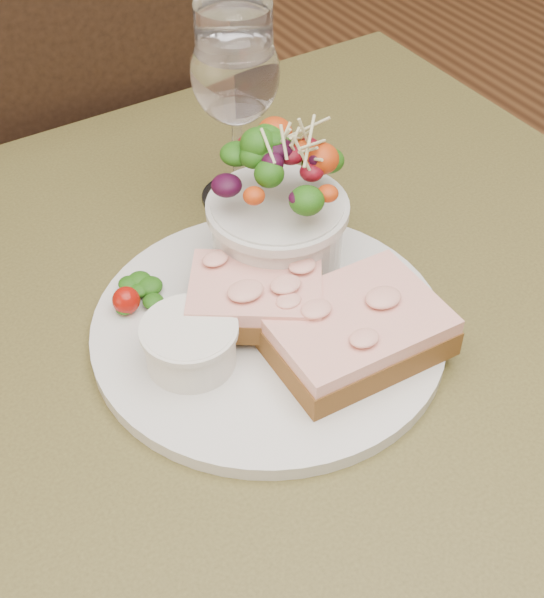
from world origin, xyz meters
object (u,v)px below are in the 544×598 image
chair_far (75,309)px  wine_glass (235,79)px  sandwich_front (354,329)px  salad_bowl (278,205)px  sandwich_back (256,296)px  ramekin (190,342)px  cafe_table (279,438)px  dinner_plate (268,328)px

chair_far → wine_glass: bearing=103.2°
chair_far → sandwich_front: bearing=97.4°
sandwich_front → salad_bowl: size_ratio=1.04×
sandwich_back → salad_bowl: bearing=78.1°
chair_far → salad_bowl: bearing=98.5°
chair_far → ramekin: bearing=87.1°
cafe_table → dinner_plate: (0.01, 0.03, 0.11)m
dinner_plate → wine_glass: size_ratio=1.57×
cafe_table → sandwich_back: bearing=90.0°
ramekin → salad_bowl: (0.11, 0.06, 0.04)m
sandwich_front → ramekin: bearing=157.5°
cafe_table → dinner_plate: dinner_plate is taller
wine_glass → chair_far: bearing=99.5°
ramekin → salad_bowl: salad_bowl is taller
dinner_plate → sandwich_front: (0.04, -0.05, 0.02)m
sandwich_front → salad_bowl: 0.12m
dinner_plate → wine_glass: (0.07, 0.17, 0.12)m
chair_far → dinner_plate: 0.75m
dinner_plate → sandwich_front: 0.07m
cafe_table → sandwich_front: 0.14m
salad_bowl → wine_glass: 0.12m
salad_bowl → wine_glass: wine_glass is taller
sandwich_back → wine_glass: bearing=98.4°
cafe_table → salad_bowl: bearing=59.2°
chair_far → salad_bowl: 0.75m
sandwich_front → sandwich_back: size_ratio=1.05×
sandwich_front → wine_glass: wine_glass is taller
ramekin → sandwich_back: bearing=12.3°
ramekin → chair_far: bearing=83.3°
dinner_plate → sandwich_back: sandwich_back is taller
sandwich_back → dinner_plate: bearing=-26.8°
dinner_plate → ramekin: 0.07m
cafe_table → chair_far: bearing=89.5°
sandwich_front → sandwich_back: bearing=127.8°
sandwich_back → salad_bowl: salad_bowl is taller
sandwich_front → salad_bowl: (0.00, 0.11, 0.04)m
cafe_table → salad_bowl: (0.05, 0.08, 0.17)m
sandwich_front → cafe_table: bearing=150.3°
sandwich_back → salad_bowl: size_ratio=0.99×
dinner_plate → sandwich_front: bearing=-53.0°
ramekin → wine_glass: (0.14, 0.17, 0.09)m
dinner_plate → wine_glass: wine_glass is taller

